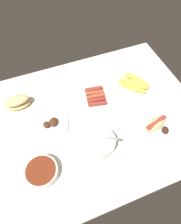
{
  "coord_description": "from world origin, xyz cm",
  "views": [
    {
      "loc": [
        -20.96,
        -53.23,
        92.0
      ],
      "look_at": [
        0.51,
        1.98,
        3.0
      ],
      "focal_mm": 32.23,
      "sensor_mm": 36.0,
      "label": 1
    }
  ],
  "objects_px": {
    "plate_hotdog_assembled": "(155,126)",
    "plate_sausages": "(95,97)",
    "bowl_coleslaw": "(100,142)",
    "plate_grilled_meat": "(50,124)",
    "banana_bunch": "(135,83)",
    "bowl_chili": "(41,172)",
    "bread_stack": "(17,103)"
  },
  "relations": [
    {
      "from": "plate_sausages",
      "to": "bread_stack",
      "type": "bearing_deg",
      "value": 166.26
    },
    {
      "from": "plate_grilled_meat",
      "to": "bread_stack",
      "type": "distance_m",
      "value": 0.23
    },
    {
      "from": "bowl_chili",
      "to": "plate_sausages",
      "type": "bearing_deg",
      "value": 38.83
    },
    {
      "from": "bread_stack",
      "to": "plate_sausages",
      "type": "bearing_deg",
      "value": -13.74
    },
    {
      "from": "bowl_coleslaw",
      "to": "plate_grilled_meat",
      "type": "relative_size",
      "value": 0.82
    },
    {
      "from": "bowl_coleslaw",
      "to": "plate_hotdog_assembled",
      "type": "distance_m",
      "value": 0.31
    },
    {
      "from": "banana_bunch",
      "to": "plate_sausages",
      "type": "xyz_separation_m",
      "value": [
        -0.26,
        -0.01,
        -0.01
      ]
    },
    {
      "from": "bowl_chili",
      "to": "plate_grilled_meat",
      "type": "bearing_deg",
      "value": 66.63
    },
    {
      "from": "bowl_coleslaw",
      "to": "plate_sausages",
      "type": "height_order",
      "value": "bowl_coleslaw"
    },
    {
      "from": "plate_grilled_meat",
      "to": "plate_hotdog_assembled",
      "type": "bearing_deg",
      "value": -22.43
    },
    {
      "from": "plate_grilled_meat",
      "to": "bread_stack",
      "type": "xyz_separation_m",
      "value": [
        -0.13,
        0.18,
        0.03
      ]
    },
    {
      "from": "plate_hotdog_assembled",
      "to": "plate_sausages",
      "type": "distance_m",
      "value": 0.36
    },
    {
      "from": "bowl_coleslaw",
      "to": "banana_bunch",
      "type": "bearing_deg",
      "value": 39.9
    },
    {
      "from": "plate_grilled_meat",
      "to": "plate_sausages",
      "type": "height_order",
      "value": "plate_grilled_meat"
    },
    {
      "from": "bowl_chili",
      "to": "plate_sausages",
      "type": "distance_m",
      "value": 0.5
    },
    {
      "from": "bowl_chili",
      "to": "bread_stack",
      "type": "bearing_deg",
      "value": 94.53
    },
    {
      "from": "plate_grilled_meat",
      "to": "plate_sausages",
      "type": "xyz_separation_m",
      "value": [
        0.29,
        0.08,
        0.0
      ]
    },
    {
      "from": "bread_stack",
      "to": "bowl_chili",
      "type": "bearing_deg",
      "value": -85.47
    },
    {
      "from": "bowl_coleslaw",
      "to": "plate_sausages",
      "type": "xyz_separation_m",
      "value": [
        0.09,
        0.28,
        -0.02
      ]
    },
    {
      "from": "banana_bunch",
      "to": "plate_grilled_meat",
      "type": "distance_m",
      "value": 0.55
    },
    {
      "from": "banana_bunch",
      "to": "bowl_chili",
      "type": "bearing_deg",
      "value": -153.53
    },
    {
      "from": "banana_bunch",
      "to": "bowl_chili",
      "type": "height_order",
      "value": "bowl_chili"
    },
    {
      "from": "bowl_coleslaw",
      "to": "bread_stack",
      "type": "bearing_deg",
      "value": 130.91
    },
    {
      "from": "plate_hotdog_assembled",
      "to": "bowl_chili",
      "type": "bearing_deg",
      "value": -177.74
    },
    {
      "from": "banana_bunch",
      "to": "plate_hotdog_assembled",
      "type": "height_order",
      "value": "plate_hotdog_assembled"
    },
    {
      "from": "bowl_chili",
      "to": "plate_hotdog_assembled",
      "type": "xyz_separation_m",
      "value": [
        0.6,
        0.02,
        -0.01
      ]
    },
    {
      "from": "bowl_chili",
      "to": "plate_sausages",
      "type": "xyz_separation_m",
      "value": [
        0.39,
        0.31,
        -0.01
      ]
    },
    {
      "from": "banana_bunch",
      "to": "bread_stack",
      "type": "relative_size",
      "value": 1.44
    },
    {
      "from": "banana_bunch",
      "to": "plate_sausages",
      "type": "bearing_deg",
      "value": -178.12
    },
    {
      "from": "bowl_chili",
      "to": "plate_hotdog_assembled",
      "type": "bearing_deg",
      "value": 2.26
    },
    {
      "from": "plate_sausages",
      "to": "bowl_chili",
      "type": "bearing_deg",
      "value": -141.17
    },
    {
      "from": "banana_bunch",
      "to": "bread_stack",
      "type": "distance_m",
      "value": 0.68
    }
  ]
}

